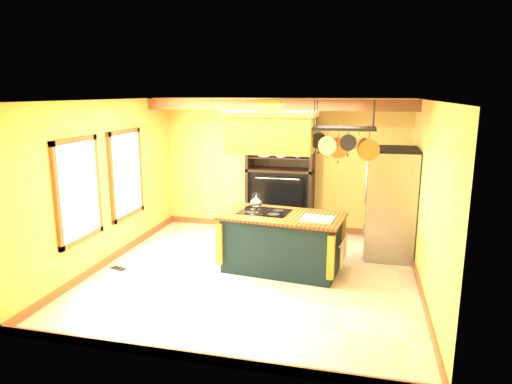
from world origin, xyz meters
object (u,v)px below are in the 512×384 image
at_px(kitchen_island, 282,242).
at_px(refrigerator, 390,205).
at_px(range_hood, 271,131).
at_px(hutch, 281,190).
at_px(pot_rack, 344,137).

height_order(kitchen_island, refrigerator, refrigerator).
xyz_separation_m(range_hood, refrigerator, (1.89, 1.09, -1.34)).
bearing_deg(refrigerator, hutch, 157.63).
xyz_separation_m(pot_rack, refrigerator, (0.78, 1.09, -1.26)).
bearing_deg(pot_rack, refrigerator, 54.48).
bearing_deg(kitchen_island, refrigerator, 39.23).
distance_m(range_hood, pot_rack, 1.12).
distance_m(pot_rack, refrigerator, 1.84).
bearing_deg(kitchen_island, range_hood, -173.21).
xyz_separation_m(kitchen_island, pot_rack, (0.91, -0.00, 1.70)).
bearing_deg(pot_rack, range_hood, 180.00).
distance_m(kitchen_island, hutch, 2.03).
relative_size(range_hood, pot_rack, 1.35).
relative_size(range_hood, refrigerator, 0.75).
bearing_deg(kitchen_island, pot_rack, 6.47).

